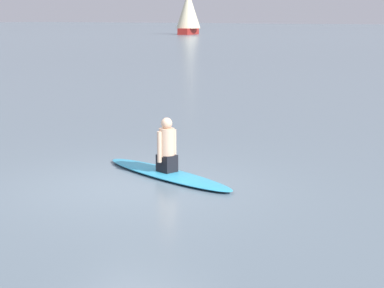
# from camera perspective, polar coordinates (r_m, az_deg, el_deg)

# --- Properties ---
(ground_plane) EXTENTS (400.00, 400.00, 0.00)m
(ground_plane) POSITION_cam_1_polar(r_m,az_deg,el_deg) (11.04, -5.15, -3.73)
(ground_plane) COLOR slate
(surfboard) EXTENTS (1.54, 3.31, 0.10)m
(surfboard) POSITION_cam_1_polar(r_m,az_deg,el_deg) (11.66, -2.20, -2.63)
(surfboard) COLOR #339EC6
(surfboard) RESTS_ON ground
(person_paddler) EXTENTS (0.43, 0.38, 0.97)m
(person_paddler) POSITION_cam_1_polar(r_m,az_deg,el_deg) (11.56, -2.22, -0.28)
(person_paddler) COLOR black
(person_paddler) RESTS_ON surfboard
(sailboat_center_horizon) EXTENTS (5.34, 4.24, 7.17)m
(sailboat_center_horizon) POSITION_cam_1_polar(r_m,az_deg,el_deg) (98.62, -0.32, 11.55)
(sailboat_center_horizon) COLOR maroon
(sailboat_center_horizon) RESTS_ON ground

